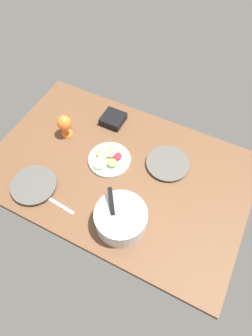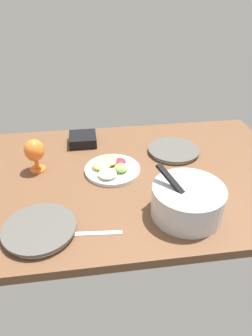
{
  "view_description": "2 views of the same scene",
  "coord_description": "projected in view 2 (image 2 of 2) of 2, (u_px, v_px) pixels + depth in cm",
  "views": [
    {
      "loc": [
        -47.9,
        83.87,
        149.23
      ],
      "look_at": [
        -4.83,
        -1.37,
        3.25
      ],
      "focal_mm": 30.58,
      "sensor_mm": 36.0,
      "label": 1
    },
    {
      "loc": [
        18.69,
        119.34,
        83.11
      ],
      "look_at": [
        1.92,
        -0.77,
        3.25
      ],
      "focal_mm": 32.87,
      "sensor_mm": 36.0,
      "label": 2
    }
  ],
  "objects": [
    {
      "name": "ground_plane",
      "position": [
        130.0,
        178.0,
        1.48
      ],
      "size": [
        160.0,
        104.0,
        4.0
      ],
      "primitive_type": "cube",
      "color": "brown"
    },
    {
      "name": "dinner_plate_left",
      "position": [
        174.0,
        150.0,
        1.63
      ],
      "size": [
        27.12,
        27.12,
        2.26
      ],
      "color": "silver",
      "rests_on": "ground_plane"
    },
    {
      "name": "dinner_plate_right",
      "position": [
        40.0,
        229.0,
        1.14
      ],
      "size": [
        27.31,
        27.31,
        2.89
      ],
      "color": "silver",
      "rests_on": "ground_plane"
    },
    {
      "name": "mixing_bowl",
      "position": [
        188.0,
        200.0,
        1.2
      ],
      "size": [
        28.3,
        28.3,
        19.72
      ],
      "color": "silver",
      "rests_on": "ground_plane"
    },
    {
      "name": "fruit_platter",
      "position": [
        111.0,
        168.0,
        1.48
      ],
      "size": [
        26.67,
        26.67,
        5.5
      ],
      "color": "silver",
      "rests_on": "ground_plane"
    },
    {
      "name": "hurricane_glass_orange",
      "position": [
        35.0,
        152.0,
        1.44
      ],
      "size": [
        9.47,
        9.47,
        16.5
      ],
      "color": "orange",
      "rests_on": "ground_plane"
    },
    {
      "name": "square_bowl_black",
      "position": [
        83.0,
        139.0,
        1.71
      ],
      "size": [
        14.77,
        14.77,
        5.22
      ],
      "color": "black",
      "rests_on": "ground_plane"
    },
    {
      "name": "fork_by_right_plate",
      "position": [
        98.0,
        233.0,
        1.14
      ],
      "size": [
        18.09,
        3.32,
        0.6
      ],
      "primitive_type": "cube",
      "rotation": [
        0.0,
        0.0,
        -0.09
      ],
      "color": "silver",
      "rests_on": "ground_plane"
    }
  ]
}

